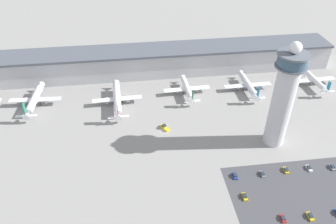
{
  "coord_description": "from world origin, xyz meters",
  "views": [
    {
      "loc": [
        -16.57,
        -147.02,
        122.32
      ],
      "look_at": [
        3.62,
        8.71,
        7.26
      ],
      "focal_mm": 35.0,
      "sensor_mm": 36.0,
      "label": 1
    }
  ],
  "objects_px": {
    "car_red_hatchback": "(262,174)",
    "car_blue_compact": "(310,216)",
    "airplane_gate_foxtrot": "(314,80)",
    "car_navy_sedan": "(309,168)",
    "car_green_van": "(286,170)",
    "car_silver_sedan": "(235,176)",
    "car_white_wagon": "(245,197)",
    "airplane_gate_charlie": "(117,99)",
    "service_truck_catering": "(165,128)",
    "control_tower": "(283,97)",
    "car_black_suv": "(332,167)",
    "airplane_gate_bravo": "(34,100)",
    "airplane_gate_echo": "(248,85)",
    "car_yellow_taxi": "(283,218)",
    "airplane_gate_delta": "(187,89)"
  },
  "relations": [
    {
      "from": "airplane_gate_bravo",
      "to": "car_red_hatchback",
      "type": "xyz_separation_m",
      "value": [
        124.13,
        -76.79,
        -4.31
      ]
    },
    {
      "from": "car_yellow_taxi",
      "to": "car_white_wagon",
      "type": "xyz_separation_m",
      "value": [
        -12.75,
        13.63,
        0.06
      ]
    },
    {
      "from": "airplane_gate_foxtrot",
      "to": "car_blue_compact",
      "type": "bearing_deg",
      "value": -117.6
    },
    {
      "from": "car_red_hatchback",
      "to": "car_black_suv",
      "type": "xyz_separation_m",
      "value": [
        37.23,
        -0.08,
        0.02
      ]
    },
    {
      "from": "airplane_gate_delta",
      "to": "car_blue_compact",
      "type": "bearing_deg",
      "value": -70.94
    },
    {
      "from": "car_navy_sedan",
      "to": "car_black_suv",
      "type": "height_order",
      "value": "car_black_suv"
    },
    {
      "from": "control_tower",
      "to": "car_navy_sedan",
      "type": "relative_size",
      "value": 13.13
    },
    {
      "from": "car_navy_sedan",
      "to": "car_black_suv",
      "type": "relative_size",
      "value": 1.03
    },
    {
      "from": "airplane_gate_bravo",
      "to": "airplane_gate_echo",
      "type": "height_order",
      "value": "airplane_gate_bravo"
    },
    {
      "from": "airplane_gate_echo",
      "to": "car_green_van",
      "type": "height_order",
      "value": "airplane_gate_echo"
    },
    {
      "from": "airplane_gate_charlie",
      "to": "airplane_gate_delta",
      "type": "relative_size",
      "value": 1.29
    },
    {
      "from": "airplane_gate_echo",
      "to": "car_white_wagon",
      "type": "xyz_separation_m",
      "value": [
        -31.45,
        -89.87,
        -3.47
      ]
    },
    {
      "from": "service_truck_catering",
      "to": "car_yellow_taxi",
      "type": "distance_m",
      "value": 81.45
    },
    {
      "from": "car_blue_compact",
      "to": "car_black_suv",
      "type": "bearing_deg",
      "value": 46.39
    },
    {
      "from": "service_truck_catering",
      "to": "control_tower",
      "type": "bearing_deg",
      "value": -17.72
    },
    {
      "from": "car_red_hatchback",
      "to": "car_black_suv",
      "type": "height_order",
      "value": "car_black_suv"
    },
    {
      "from": "service_truck_catering",
      "to": "car_red_hatchback",
      "type": "relative_size",
      "value": 1.61
    },
    {
      "from": "airplane_gate_delta",
      "to": "car_red_hatchback",
      "type": "relative_size",
      "value": 7.64
    },
    {
      "from": "car_green_van",
      "to": "car_silver_sedan",
      "type": "bearing_deg",
      "value": -179.15
    },
    {
      "from": "airplane_gate_echo",
      "to": "service_truck_catering",
      "type": "relative_size",
      "value": 5.15
    },
    {
      "from": "car_navy_sedan",
      "to": "car_silver_sedan",
      "type": "relative_size",
      "value": 1.02
    },
    {
      "from": "service_truck_catering",
      "to": "car_blue_compact",
      "type": "xyz_separation_m",
      "value": [
        55.92,
        -69.38,
        -0.25
      ]
    },
    {
      "from": "control_tower",
      "to": "car_blue_compact",
      "type": "distance_m",
      "value": 58.52
    },
    {
      "from": "airplane_gate_charlie",
      "to": "car_blue_compact",
      "type": "height_order",
      "value": "airplane_gate_charlie"
    },
    {
      "from": "car_black_suv",
      "to": "car_silver_sedan",
      "type": "bearing_deg",
      "value": 179.23
    },
    {
      "from": "car_white_wagon",
      "to": "airplane_gate_foxtrot",
      "type": "bearing_deg",
      "value": 48.58
    },
    {
      "from": "airplane_gate_bravo",
      "to": "car_white_wagon",
      "type": "distance_m",
      "value": 142.45
    },
    {
      "from": "airplane_gate_foxtrot",
      "to": "car_red_hatchback",
      "type": "xyz_separation_m",
      "value": [
        -66.52,
        -77.86,
        -3.9
      ]
    },
    {
      "from": "airplane_gate_bravo",
      "to": "control_tower",
      "type": "bearing_deg",
      "value": -20.85
    },
    {
      "from": "airplane_gate_foxtrot",
      "to": "control_tower",
      "type": "bearing_deg",
      "value": -133.71
    },
    {
      "from": "car_yellow_taxi",
      "to": "car_silver_sedan",
      "type": "height_order",
      "value": "car_silver_sedan"
    },
    {
      "from": "airplane_gate_charlie",
      "to": "car_navy_sedan",
      "type": "relative_size",
      "value": 9.2
    },
    {
      "from": "airplane_gate_foxtrot",
      "to": "car_blue_compact",
      "type": "height_order",
      "value": "airplane_gate_foxtrot"
    },
    {
      "from": "car_red_hatchback",
      "to": "car_blue_compact",
      "type": "relative_size",
      "value": 0.92
    },
    {
      "from": "car_yellow_taxi",
      "to": "car_white_wagon",
      "type": "distance_m",
      "value": 18.66
    },
    {
      "from": "car_green_van",
      "to": "car_silver_sedan",
      "type": "distance_m",
      "value": 26.72
    },
    {
      "from": "airplane_gate_bravo",
      "to": "airplane_gate_charlie",
      "type": "distance_m",
      "value": 52.91
    },
    {
      "from": "car_red_hatchback",
      "to": "car_silver_sedan",
      "type": "bearing_deg",
      "value": 177.51
    },
    {
      "from": "car_white_wagon",
      "to": "car_red_hatchback",
      "type": "bearing_deg",
      "value": 43.42
    },
    {
      "from": "airplane_gate_foxtrot",
      "to": "car_navy_sedan",
      "type": "height_order",
      "value": "airplane_gate_foxtrot"
    },
    {
      "from": "car_green_van",
      "to": "car_silver_sedan",
      "type": "relative_size",
      "value": 1.0
    },
    {
      "from": "airplane_gate_charlie",
      "to": "car_white_wagon",
      "type": "xyz_separation_m",
      "value": [
        58.28,
        -83.81,
        -3.81
      ]
    },
    {
      "from": "airplane_gate_echo",
      "to": "airplane_gate_foxtrot",
      "type": "height_order",
      "value": "airplane_gate_echo"
    },
    {
      "from": "car_silver_sedan",
      "to": "airplane_gate_charlie",
      "type": "bearing_deg",
      "value": 129.16
    },
    {
      "from": "car_navy_sedan",
      "to": "car_white_wagon",
      "type": "xyz_separation_m",
      "value": [
        -38.35,
        -13.4,
        0.05
      ]
    },
    {
      "from": "airplane_gate_echo",
      "to": "car_green_van",
      "type": "relative_size",
      "value": 7.97
    },
    {
      "from": "airplane_gate_foxtrot",
      "to": "car_white_wagon",
      "type": "height_order",
      "value": "airplane_gate_foxtrot"
    },
    {
      "from": "airplane_gate_bravo",
      "to": "car_green_van",
      "type": "relative_size",
      "value": 8.57
    },
    {
      "from": "airplane_gate_echo",
      "to": "airplane_gate_delta",
      "type": "bearing_deg",
      "value": 179.03
    },
    {
      "from": "service_truck_catering",
      "to": "car_green_van",
      "type": "relative_size",
      "value": 1.55
    }
  ]
}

